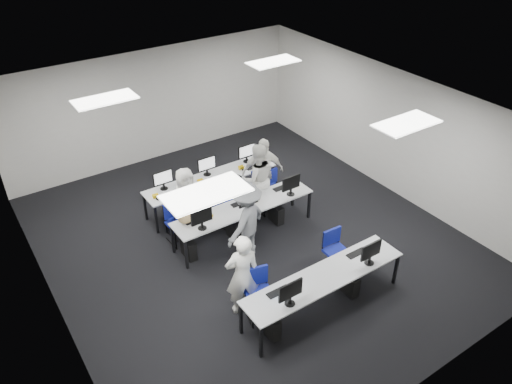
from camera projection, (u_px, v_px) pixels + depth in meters
room at (249, 180)px, 9.97m from camera, size 9.00×9.02×3.00m
ceiling_panels at (248, 111)px, 9.16m from camera, size 5.20×4.60×0.02m
desk_front at (324, 279)px, 8.74m from camera, size 3.20×0.70×0.73m
desk_mid at (244, 208)px, 10.55m from camera, size 3.20×0.70×0.73m
desk_back at (211, 180)px, 11.52m from camera, size 3.20×0.70×0.73m
equipment_front at (315, 297)px, 8.81m from camera, size 2.51×0.41×1.19m
equipment_mid at (237, 224)px, 10.62m from camera, size 2.91×0.41×1.19m
equipment_back at (218, 189)px, 11.80m from camera, size 2.91×0.41×1.19m
chair_0 at (259, 303)px, 8.78m from camera, size 0.58×0.61×0.95m
chair_1 at (336, 259)px, 9.81m from camera, size 0.45×0.49×0.88m
chair_2 at (178, 230)px, 10.58m from camera, size 0.46×0.49×0.89m
chair_3 at (225, 214)px, 11.10m from camera, size 0.53×0.56×0.84m
chair_4 at (265, 197)px, 11.58m from camera, size 0.51×0.55×0.99m
chair_5 at (179, 224)px, 10.78m from camera, size 0.47×0.50×0.85m
chair_6 at (228, 204)px, 11.34m from camera, size 0.53×0.57×0.98m
chair_7 at (265, 189)px, 11.91m from camera, size 0.46×0.50×0.90m
handbag at (187, 216)px, 9.97m from camera, size 0.40×0.27×0.31m
student_0 at (242, 275)px, 8.60m from camera, size 0.70×0.56×1.67m
student_1 at (257, 179)px, 11.25m from camera, size 0.97×0.84×1.69m
student_2 at (187, 200)px, 10.69m from camera, size 0.75×0.50×1.50m
student_3 at (263, 172)px, 11.51m from camera, size 1.07×0.70×1.68m
photographer at (246, 221)px, 9.88m from camera, size 1.27×1.03×1.71m
dslr_camera at (238, 179)px, 9.46m from camera, size 0.20×0.22×0.10m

